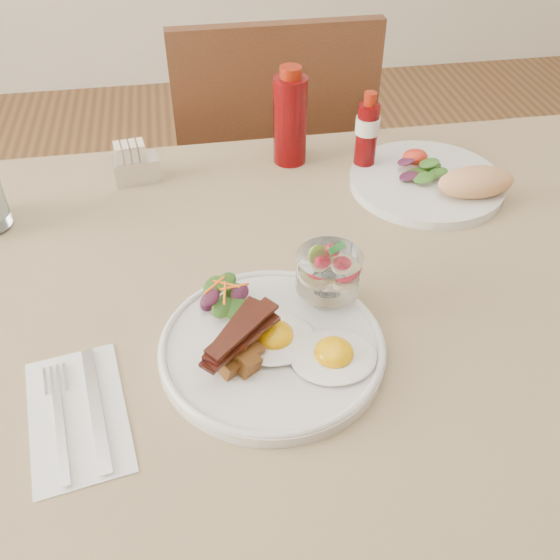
{
  "coord_description": "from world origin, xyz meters",
  "views": [
    {
      "loc": [
        -0.19,
        -0.63,
        1.33
      ],
      "look_at": [
        -0.09,
        -0.05,
        0.82
      ],
      "focal_mm": 40.0,
      "sensor_mm": 36.0,
      "label": 1
    }
  ],
  "objects": [
    {
      "name": "table",
      "position": [
        0.0,
        0.0,
        0.66
      ],
      "size": [
        1.33,
        0.88,
        0.75
      ],
      "color": "brown",
      "rests_on": "ground"
    },
    {
      "name": "chair_far",
      "position": [
        0.0,
        0.66,
        0.52
      ],
      "size": [
        0.42,
        0.42,
        0.93
      ],
      "color": "brown",
      "rests_on": "ground"
    },
    {
      "name": "main_plate",
      "position": [
        -0.11,
        -0.11,
        0.76
      ],
      "size": [
        0.28,
        0.28,
        0.02
      ],
      "primitive_type": "cylinder",
      "color": "silver",
      "rests_on": "table"
    },
    {
      "name": "fried_eggs",
      "position": [
        -0.08,
        -0.12,
        0.78
      ],
      "size": [
        0.18,
        0.14,
        0.03
      ],
      "rotation": [
        0.0,
        0.0,
        0.08
      ],
      "color": "white",
      "rests_on": "main_plate"
    },
    {
      "name": "bacon_potato_pile",
      "position": [
        -0.16,
        -0.12,
        0.79
      ],
      "size": [
        0.1,
        0.1,
        0.05
      ],
      "rotation": [
        0.0,
        0.0,
        0.32
      ],
      "color": "brown",
      "rests_on": "main_plate"
    },
    {
      "name": "side_salad",
      "position": [
        -0.16,
        -0.03,
        0.78
      ],
      "size": [
        0.08,
        0.07,
        0.04
      ],
      "rotation": [
        0.0,
        0.0,
        0.39
      ],
      "color": "#214C14",
      "rests_on": "main_plate"
    },
    {
      "name": "fruit_cup",
      "position": [
        -0.03,
        -0.04,
        0.82
      ],
      "size": [
        0.09,
        0.09,
        0.09
      ],
      "rotation": [
        0.0,
        0.0,
        0.05
      ],
      "color": "white",
      "rests_on": "main_plate"
    },
    {
      "name": "second_plate",
      "position": [
        0.22,
        0.22,
        0.77
      ],
      "size": [
        0.26,
        0.26,
        0.07
      ],
      "rotation": [
        0.0,
        0.0,
        -0.37
      ],
      "color": "silver",
      "rests_on": "table"
    },
    {
      "name": "ketchup_bottle",
      "position": [
        -0.01,
        0.35,
        0.83
      ],
      "size": [
        0.07,
        0.07,
        0.17
      ],
      "rotation": [
        0.0,
        0.0,
        -0.12
      ],
      "color": "#570507",
      "rests_on": "table"
    },
    {
      "name": "hot_sauce_bottle",
      "position": [
        0.11,
        0.3,
        0.82
      ],
      "size": [
        0.05,
        0.05,
        0.15
      ],
      "rotation": [
        0.0,
        0.0,
        0.25
      ],
      "color": "#570507",
      "rests_on": "table"
    },
    {
      "name": "sugar_caddy",
      "position": [
        -0.28,
        0.33,
        0.78
      ],
      "size": [
        0.08,
        0.05,
        0.07
      ],
      "rotation": [
        0.0,
        0.0,
        0.14
      ],
      "color": "silver",
      "rests_on": "table"
    },
    {
      "name": "napkin_cutlery",
      "position": [
        -0.34,
        -0.16,
        0.75
      ],
      "size": [
        0.14,
        0.21,
        0.01
      ],
      "rotation": [
        0.0,
        0.0,
        0.17
      ],
      "color": "white",
      "rests_on": "table"
    }
  ]
}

